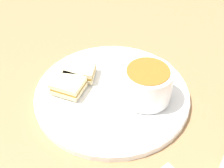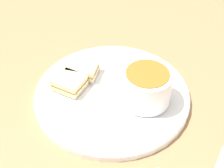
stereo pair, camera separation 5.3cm
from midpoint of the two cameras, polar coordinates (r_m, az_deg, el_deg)
name	(u,v)px [view 2 (the right image)]	position (r m, az deg, el deg)	size (l,w,h in m)	color
ground_plane	(112,97)	(0.73, 2.07, -2.45)	(2.40, 2.40, 0.00)	#9E754C
plate	(112,94)	(0.72, 2.09, -1.88)	(0.36, 0.36, 0.02)	white
soup_bowl	(146,86)	(0.68, 8.52, -0.49)	(0.11, 0.11, 0.08)	white
spoon	(136,63)	(0.79, 6.36, 3.85)	(0.03, 0.10, 0.01)	silver
sandwich_half_near	(83,69)	(0.75, -3.39, 2.69)	(0.09, 0.09, 0.03)	beige
sandwich_half_far	(69,82)	(0.72, -5.84, 0.23)	(0.08, 0.09, 0.03)	beige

